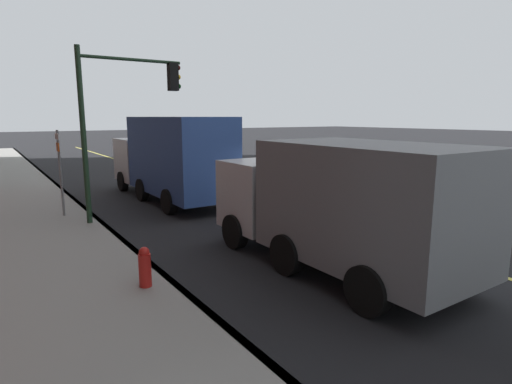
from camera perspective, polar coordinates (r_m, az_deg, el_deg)
The scene contains 10 objects.
ground at distance 14.38m, azimuth 6.54°, elevation -3.36°, with size 200.00×200.00×0.00m, color black.
sidewalk_slab at distance 11.21m, azimuth -25.96°, elevation -7.93°, with size 80.00×3.51×0.15m, color gray.
curb_edge at distance 11.52m, azimuth -17.64°, elevation -6.88°, with size 80.00×0.16×0.15m, color slate.
lane_stripe_center at distance 14.38m, azimuth 6.54°, elevation -3.34°, with size 80.00×0.16×0.01m, color #D8CC4C.
car_red at distance 18.57m, azimuth 5.74°, elevation 2.14°, with size 3.81×2.04×1.50m.
truck_blue at distance 17.18m, azimuth -11.72°, elevation 4.74°, with size 8.18×2.40×3.39m.
truck_gray at distance 9.31m, azimuth 11.54°, elevation -1.31°, with size 6.50×2.67×2.86m.
traffic_light_mast at distance 13.78m, azimuth -17.87°, elevation 11.16°, with size 0.28×3.27×5.44m.
street_sign_post at distance 14.94m, azimuth -25.43°, elevation 3.03°, with size 0.60×0.08×2.97m.
fire_hydrant at distance 8.38m, azimuth -15.07°, elevation -10.45°, with size 0.24×0.24×0.94m.
Camera 1 is at (-10.63, 9.06, 3.39)m, focal length 28.97 mm.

